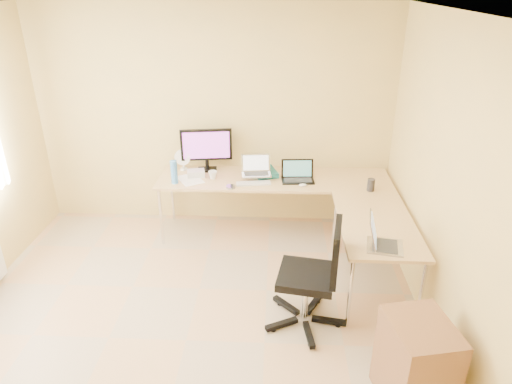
{
  "coord_description": "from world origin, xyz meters",
  "views": [
    {
      "loc": [
        0.74,
        -2.98,
        2.82
      ],
      "look_at": [
        0.55,
        1.1,
        0.9
      ],
      "focal_mm": 32.23,
      "sensor_mm": 36.0,
      "label": 1
    }
  ],
  "objects_px": {
    "mug": "(213,175)",
    "cabinet": "(416,365)",
    "laptop_black": "(298,171)",
    "laptop_center": "(256,166)",
    "keyboard": "(254,183)",
    "desk_main": "(274,206)",
    "office_chair": "(306,275)",
    "desk_fan": "(183,160)",
    "desk_return": "(373,255)",
    "water_bottle": "(174,172)",
    "monitor": "(207,150)",
    "laptop_return": "(386,235)"
  },
  "relations": [
    {
      "from": "mug",
      "to": "cabinet",
      "type": "xyz_separation_m",
      "value": [
        1.72,
        -2.34,
        -0.42
      ]
    },
    {
      "from": "laptop_black",
      "to": "mug",
      "type": "relative_size",
      "value": 3.65
    },
    {
      "from": "laptop_center",
      "to": "keyboard",
      "type": "distance_m",
      "value": 0.21
    },
    {
      "from": "desk_main",
      "to": "office_chair",
      "type": "distance_m",
      "value": 1.59
    },
    {
      "from": "desk_fan",
      "to": "desk_return",
      "type": "bearing_deg",
      "value": -25.78
    },
    {
      "from": "keyboard",
      "to": "water_bottle",
      "type": "bearing_deg",
      "value": 171.79
    },
    {
      "from": "laptop_center",
      "to": "mug",
      "type": "bearing_deg",
      "value": 175.2
    },
    {
      "from": "monitor",
      "to": "laptop_return",
      "type": "distance_m",
      "value": 2.41
    },
    {
      "from": "desk_main",
      "to": "water_bottle",
      "type": "height_order",
      "value": "water_bottle"
    },
    {
      "from": "monitor",
      "to": "office_chair",
      "type": "relative_size",
      "value": 0.58
    },
    {
      "from": "desk_main",
      "to": "keyboard",
      "type": "distance_m",
      "value": 0.47
    },
    {
      "from": "office_chair",
      "to": "cabinet",
      "type": "height_order",
      "value": "office_chair"
    },
    {
      "from": "water_bottle",
      "to": "laptop_return",
      "type": "distance_m",
      "value": 2.42
    },
    {
      "from": "desk_main",
      "to": "mug",
      "type": "bearing_deg",
      "value": -175.78
    },
    {
      "from": "desk_return",
      "to": "office_chair",
      "type": "xyz_separation_m",
      "value": [
        -0.68,
        -0.56,
        0.14
      ]
    },
    {
      "from": "laptop_black",
      "to": "keyboard",
      "type": "height_order",
      "value": "laptop_black"
    },
    {
      "from": "laptop_black",
      "to": "laptop_return",
      "type": "relative_size",
      "value": 1.03
    },
    {
      "from": "desk_main",
      "to": "cabinet",
      "type": "bearing_deg",
      "value": -66.9
    },
    {
      "from": "laptop_center",
      "to": "desk_return",
      "type": "bearing_deg",
      "value": -46.35
    },
    {
      "from": "laptop_return",
      "to": "office_chair",
      "type": "xyz_separation_m",
      "value": [
        -0.66,
        -0.11,
        -0.35
      ]
    },
    {
      "from": "desk_return",
      "to": "cabinet",
      "type": "bearing_deg",
      "value": -88.12
    },
    {
      "from": "desk_fan",
      "to": "laptop_return",
      "type": "height_order",
      "value": "desk_fan"
    },
    {
      "from": "monitor",
      "to": "keyboard",
      "type": "distance_m",
      "value": 0.73
    },
    {
      "from": "desk_main",
      "to": "cabinet",
      "type": "height_order",
      "value": "desk_main"
    },
    {
      "from": "keyboard",
      "to": "desk_main",
      "type": "bearing_deg",
      "value": 29.79
    },
    {
      "from": "desk_return",
      "to": "monitor",
      "type": "distance_m",
      "value": 2.23
    },
    {
      "from": "office_chair",
      "to": "keyboard",
      "type": "bearing_deg",
      "value": 120.37
    },
    {
      "from": "desk_main",
      "to": "cabinet",
      "type": "distance_m",
      "value": 2.6
    },
    {
      "from": "desk_fan",
      "to": "keyboard",
      "type": "bearing_deg",
      "value": -19.65
    },
    {
      "from": "water_bottle",
      "to": "keyboard",
      "type": "bearing_deg",
      "value": 0.63
    },
    {
      "from": "desk_fan",
      "to": "cabinet",
      "type": "xyz_separation_m",
      "value": [
        2.1,
        -2.59,
        -0.49
      ]
    },
    {
      "from": "laptop_center",
      "to": "cabinet",
      "type": "distance_m",
      "value": 2.71
    },
    {
      "from": "desk_main",
      "to": "office_chair",
      "type": "height_order",
      "value": "office_chair"
    },
    {
      "from": "laptop_black",
      "to": "desk_return",
      "type": "bearing_deg",
      "value": -56.6
    },
    {
      "from": "desk_main",
      "to": "laptop_black",
      "type": "height_order",
      "value": "laptop_black"
    },
    {
      "from": "desk_return",
      "to": "mug",
      "type": "height_order",
      "value": "mug"
    },
    {
      "from": "mug",
      "to": "laptop_center",
      "type": "bearing_deg",
      "value": 2.19
    },
    {
      "from": "laptop_center",
      "to": "mug",
      "type": "relative_size",
      "value": 3.32
    },
    {
      "from": "desk_return",
      "to": "keyboard",
      "type": "height_order",
      "value": "keyboard"
    },
    {
      "from": "desk_fan",
      "to": "office_chair",
      "type": "height_order",
      "value": "office_chair"
    },
    {
      "from": "laptop_black",
      "to": "water_bottle",
      "type": "height_order",
      "value": "water_bottle"
    },
    {
      "from": "desk_return",
      "to": "laptop_center",
      "type": "height_order",
      "value": "laptop_center"
    },
    {
      "from": "laptop_return",
      "to": "monitor",
      "type": "bearing_deg",
      "value": 57.53
    },
    {
      "from": "water_bottle",
      "to": "office_chair",
      "type": "height_order",
      "value": "office_chair"
    },
    {
      "from": "laptop_return",
      "to": "cabinet",
      "type": "bearing_deg",
      "value": -165.44
    },
    {
      "from": "desk_main",
      "to": "mug",
      "type": "relative_size",
      "value": 26.84
    },
    {
      "from": "laptop_black",
      "to": "laptop_center",
      "type": "bearing_deg",
      "value": 171.69
    },
    {
      "from": "monitor",
      "to": "water_bottle",
      "type": "distance_m",
      "value": 0.52
    },
    {
      "from": "laptop_center",
      "to": "laptop_black",
      "type": "bearing_deg",
      "value": -11.41
    },
    {
      "from": "laptop_return",
      "to": "desk_return",
      "type": "bearing_deg",
      "value": 8.4
    }
  ]
}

